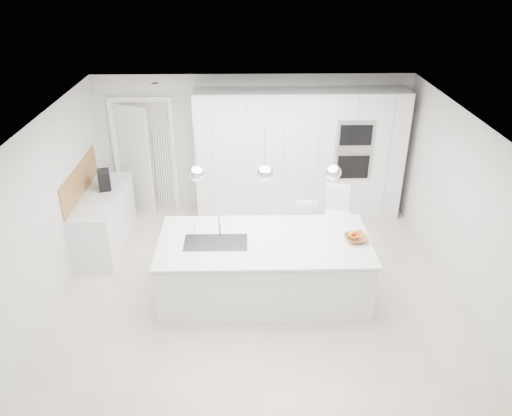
{
  "coord_description": "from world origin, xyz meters",
  "views": [
    {
      "loc": [
        -0.14,
        -5.98,
        4.36
      ],
      "look_at": [
        0.0,
        0.3,
        1.1
      ],
      "focal_mm": 35.0,
      "sensor_mm": 36.0,
      "label": 1
    }
  ],
  "objects_px": {
    "island_base": "(264,271)",
    "bar_stool_left": "(307,236)",
    "fruit_bowl": "(356,238)",
    "espresso_machine": "(104,180)",
    "bar_stool_right": "(337,225)"
  },
  "relations": [
    {
      "from": "island_base",
      "to": "fruit_bowl",
      "type": "bearing_deg",
      "value": 0.23
    },
    {
      "from": "island_base",
      "to": "fruit_bowl",
      "type": "height_order",
      "value": "fruit_bowl"
    },
    {
      "from": "fruit_bowl",
      "to": "bar_stool_left",
      "type": "xyz_separation_m",
      "value": [
        -0.55,
        0.78,
        -0.42
      ]
    },
    {
      "from": "fruit_bowl",
      "to": "bar_stool_right",
      "type": "relative_size",
      "value": 0.25
    },
    {
      "from": "island_base",
      "to": "bar_stool_left",
      "type": "distance_m",
      "value": 1.03
    },
    {
      "from": "espresso_machine",
      "to": "bar_stool_right",
      "type": "bearing_deg",
      "value": -27.17
    },
    {
      "from": "island_base",
      "to": "espresso_machine",
      "type": "bearing_deg",
      "value": 145.65
    },
    {
      "from": "bar_stool_left",
      "to": "island_base",
      "type": "bearing_deg",
      "value": -135.93
    },
    {
      "from": "island_base",
      "to": "bar_stool_left",
      "type": "bearing_deg",
      "value": 49.57
    },
    {
      "from": "island_base",
      "to": "espresso_machine",
      "type": "xyz_separation_m",
      "value": [
        -2.53,
        1.73,
        0.62
      ]
    },
    {
      "from": "island_base",
      "to": "espresso_machine",
      "type": "height_order",
      "value": "espresso_machine"
    },
    {
      "from": "island_base",
      "to": "fruit_bowl",
      "type": "xyz_separation_m",
      "value": [
        1.22,
        0.0,
        0.51
      ]
    },
    {
      "from": "fruit_bowl",
      "to": "bar_stool_right",
      "type": "bearing_deg",
      "value": 93.68
    },
    {
      "from": "island_base",
      "to": "bar_stool_left",
      "type": "xyz_separation_m",
      "value": [
        0.67,
        0.78,
        0.09
      ]
    },
    {
      "from": "island_base",
      "to": "bar_stool_left",
      "type": "relative_size",
      "value": 2.71
    }
  ]
}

